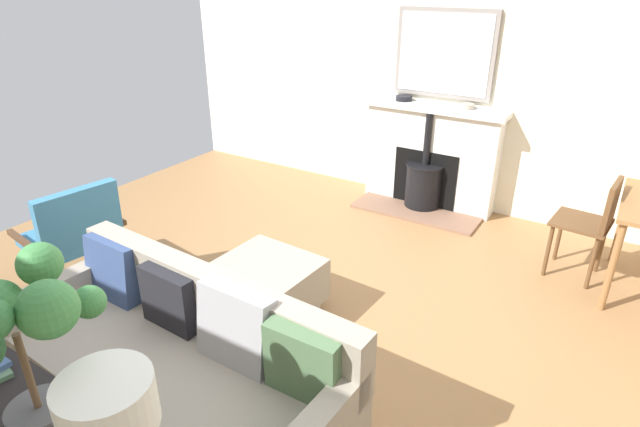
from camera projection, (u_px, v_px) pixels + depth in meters
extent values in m
cube|color=olive|center=(280.00, 339.00, 3.42)|extent=(5.63, 6.29, 0.01)
cube|color=silver|center=(446.00, 70.00, 5.00)|extent=(0.12, 6.29, 2.71)
cube|color=brown|center=(414.00, 212.00, 5.18)|extent=(0.41, 1.27, 0.03)
cube|color=silver|center=(431.00, 158.00, 5.23)|extent=(0.25, 1.33, 0.99)
cube|color=black|center=(425.00, 178.00, 5.22)|extent=(0.06, 0.66, 0.57)
cylinder|color=black|center=(423.00, 186.00, 5.22)|extent=(0.36, 0.36, 0.43)
cylinder|color=black|center=(425.00, 165.00, 5.13)|extent=(0.38, 0.38, 0.02)
cylinder|color=black|center=(427.00, 139.00, 5.01)|extent=(0.07, 0.07, 0.52)
cube|color=silver|center=(435.00, 108.00, 4.98)|extent=(0.30, 1.41, 0.05)
cube|color=gray|center=(444.00, 54.00, 4.87)|extent=(0.04, 0.97, 0.82)
cube|color=silver|center=(443.00, 54.00, 4.85)|extent=(0.01, 0.89, 0.74)
cylinder|color=black|center=(404.00, 98.00, 5.15)|extent=(0.16, 0.16, 0.05)
torus|color=black|center=(404.00, 96.00, 5.14)|extent=(0.16, 0.16, 0.01)
cylinder|color=#9E9384|center=(466.00, 106.00, 4.84)|extent=(0.15, 0.15, 0.05)
torus|color=#9E9384|center=(467.00, 104.00, 4.83)|extent=(0.15, 0.15, 0.01)
cylinder|color=#B2B2B7|center=(38.00, 386.00, 2.95)|extent=(0.04, 0.04, 0.10)
cylinder|color=#B2B2B7|center=(128.00, 331.00, 3.40)|extent=(0.04, 0.04, 0.10)
cube|color=gray|center=(171.00, 386.00, 2.66)|extent=(0.85, 1.98, 0.33)
cube|color=gray|center=(210.00, 301.00, 2.75)|extent=(0.23, 1.95, 0.37)
cube|color=gray|center=(62.00, 289.00, 3.03)|extent=(0.73, 0.15, 0.17)
cube|color=#334775|center=(113.00, 271.00, 3.05)|extent=(0.16, 0.39, 0.39)
cube|color=black|center=(170.00, 300.00, 2.80)|extent=(0.13, 0.36, 0.36)
cube|color=#99999E|center=(235.00, 328.00, 2.53)|extent=(0.17, 0.42, 0.43)
cube|color=#4C6B47|center=(303.00, 365.00, 2.32)|extent=(0.12, 0.37, 0.38)
cylinder|color=#B2B2B7|center=(220.00, 309.00, 3.64)|extent=(0.03, 0.03, 0.09)
cylinder|color=#B2B2B7|center=(277.00, 337.00, 3.36)|extent=(0.03, 0.03, 0.09)
cylinder|color=#B2B2B7|center=(263.00, 280.00, 3.98)|extent=(0.03, 0.03, 0.09)
cylinder|color=#B2B2B7|center=(318.00, 303.00, 3.71)|extent=(0.03, 0.03, 0.09)
cube|color=gray|center=(268.00, 282.00, 3.59)|extent=(0.62, 0.69, 0.31)
cube|color=#4C3321|center=(91.00, 238.00, 4.36)|extent=(0.05, 0.05, 0.33)
cube|color=#4C3321|center=(29.00, 261.00, 4.01)|extent=(0.05, 0.05, 0.33)
cube|color=#4C3321|center=(121.00, 256.00, 4.08)|extent=(0.05, 0.05, 0.33)
cube|color=#4C3321|center=(56.00, 283.00, 3.73)|extent=(0.05, 0.05, 0.33)
cube|color=teal|center=(70.00, 238.00, 3.97)|extent=(0.68, 0.64, 0.08)
cube|color=teal|center=(79.00, 217.00, 3.71)|extent=(0.61, 0.19, 0.43)
cube|color=#4C3321|center=(107.00, 214.00, 4.15)|extent=(0.12, 0.53, 0.04)
cube|color=#4C3321|center=(24.00, 242.00, 3.71)|extent=(0.12, 0.53, 0.04)
cube|color=black|center=(13.00, 409.00, 1.92)|extent=(0.36, 1.74, 0.03)
cylinder|color=silver|center=(107.00, 404.00, 1.44)|extent=(0.28, 0.28, 0.16)
cylinder|color=#4C4C51|center=(44.00, 424.00, 1.73)|extent=(0.21, 0.21, 0.16)
cylinder|color=brown|center=(27.00, 372.00, 1.63)|extent=(0.02, 0.02, 0.29)
sphere|color=#387A3D|center=(48.00, 309.00, 1.47)|extent=(0.17, 0.17, 0.17)
sphere|color=#387A3D|center=(89.00, 302.00, 1.67)|extent=(0.11, 0.11, 0.11)
sphere|color=#387A3D|center=(40.00, 264.00, 1.70)|extent=(0.15, 0.15, 0.15)
cylinder|color=olive|center=(621.00, 224.00, 4.19)|extent=(0.05, 0.05, 0.70)
cylinder|color=olive|center=(612.00, 268.00, 3.56)|extent=(0.05, 0.05, 0.70)
cylinder|color=brown|center=(559.00, 236.00, 4.26)|extent=(0.03, 0.03, 0.45)
cylinder|color=brown|center=(548.00, 251.00, 4.03)|extent=(0.03, 0.03, 0.45)
cylinder|color=brown|center=(601.00, 247.00, 4.09)|extent=(0.03, 0.03, 0.45)
cylinder|color=brown|center=(592.00, 263.00, 3.86)|extent=(0.03, 0.03, 0.45)
cube|color=brown|center=(581.00, 222.00, 3.96)|extent=(0.44, 0.44, 0.02)
cube|color=brown|center=(612.00, 205.00, 3.78)|extent=(0.36, 0.07, 0.36)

